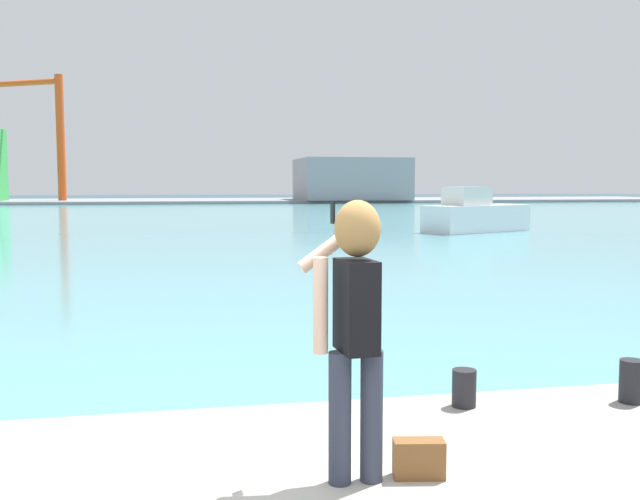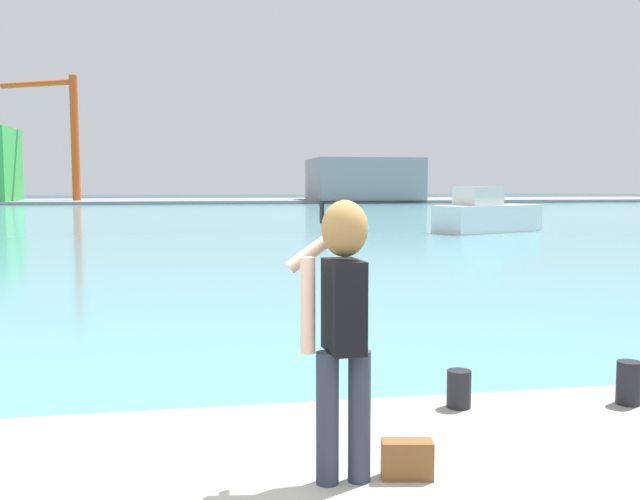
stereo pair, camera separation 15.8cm
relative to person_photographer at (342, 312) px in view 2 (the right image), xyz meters
The scene contains 10 objects.
ground_plane 49.66m from the person_photographer, 90.33° to the left, with size 220.00×220.00×0.00m, color #334751.
harbor_water 51.66m from the person_photographer, 90.32° to the left, with size 140.00×100.00×0.02m, color #599EA8.
far_shore_dock 91.65m from the person_photographer, 90.18° to the left, with size 140.00×20.00×0.38m, color gray.
person_photographer is the anchor object (origin of this frame).
handbag 1.03m from the person_photographer, ahead, with size 0.32×0.14×0.24m, color brown.
harbor_bollard 2.01m from the person_photographer, 45.44° to the left, with size 0.20×0.20×0.31m, color black.
harbor_bollard_2 3.03m from the person_photographer, 22.45° to the left, with size 0.20×0.20×0.36m, color black.
boat_moored 32.32m from the person_photographer, 65.23° to the left, with size 6.15×4.28×2.26m.
warehouse_right 89.72m from the person_photographer, 76.33° to the left, with size 13.61×11.90×5.34m, color gray.
port_crane 91.41m from the person_photographer, 100.42° to the left, with size 10.30×6.31×15.39m.
Camera 2 is at (-0.59, -3.78, 2.41)m, focal length 39.93 mm.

